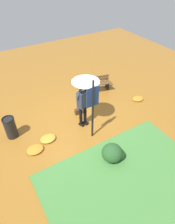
{
  "coord_description": "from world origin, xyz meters",
  "views": [
    {
      "loc": [
        -2.65,
        -4.94,
        5.26
      ],
      "look_at": [
        0.14,
        -0.32,
        0.85
      ],
      "focal_mm": 32.04,
      "sensor_mm": 36.0,
      "label": 1
    }
  ],
  "objects_px": {
    "park_bench": "(96,84)",
    "trash_bin": "(10,127)",
    "info_sign_post": "(93,104)",
    "handbag": "(78,111)",
    "person_with_umbrella": "(84,89)"
  },
  "relations": [
    {
      "from": "park_bench",
      "to": "trash_bin",
      "type": "xyz_separation_m",
      "value": [
        -4.14,
        -0.89,
        0.02
      ]
    },
    {
      "from": "info_sign_post",
      "to": "park_bench",
      "type": "height_order",
      "value": "info_sign_post"
    },
    {
      "from": "info_sign_post",
      "to": "handbag",
      "type": "height_order",
      "value": "info_sign_post"
    },
    {
      "from": "handbag",
      "to": "info_sign_post",
      "type": "bearing_deg",
      "value": -97.8
    },
    {
      "from": "info_sign_post",
      "to": "handbag",
      "type": "bearing_deg",
      "value": 82.2
    },
    {
      "from": "handbag",
      "to": "trash_bin",
      "type": "height_order",
      "value": "trash_bin"
    },
    {
      "from": "person_with_umbrella",
      "to": "park_bench",
      "type": "height_order",
      "value": "person_with_umbrella"
    },
    {
      "from": "info_sign_post",
      "to": "park_bench",
      "type": "distance_m",
      "value": 3.07
    },
    {
      "from": "handbag",
      "to": "park_bench",
      "type": "bearing_deg",
      "value": 34.23
    },
    {
      "from": "park_bench",
      "to": "trash_bin",
      "type": "bearing_deg",
      "value": -167.87
    },
    {
      "from": "person_with_umbrella",
      "to": "trash_bin",
      "type": "relative_size",
      "value": 2.45
    },
    {
      "from": "info_sign_post",
      "to": "handbag",
      "type": "xyz_separation_m",
      "value": [
        0.18,
        1.34,
        -1.32
      ]
    },
    {
      "from": "person_with_umbrella",
      "to": "trash_bin",
      "type": "height_order",
      "value": "person_with_umbrella"
    },
    {
      "from": "trash_bin",
      "to": "info_sign_post",
      "type": "bearing_deg",
      "value": -30.64
    },
    {
      "from": "info_sign_post",
      "to": "trash_bin",
      "type": "bearing_deg",
      "value": 149.36
    }
  ]
}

